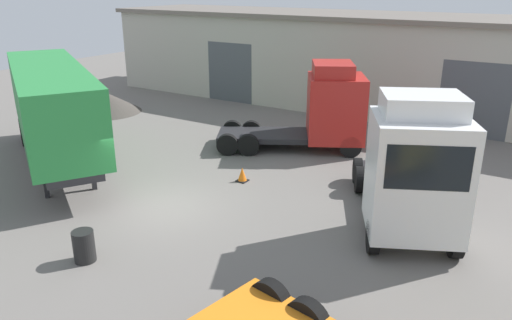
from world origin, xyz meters
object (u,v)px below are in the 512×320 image
oil_drum (84,246)px  container_trailer_green (52,104)px  traffic_cone (242,175)px  gravel_pile (104,102)px  tractor_unit_white (413,172)px  tractor_unit_red (324,109)px

oil_drum → container_trailer_green: bearing=146.9°
container_trailer_green → oil_drum: bearing=-2.1°
container_trailer_green → traffic_cone: (7.25, 2.55, -2.32)m
traffic_cone → gravel_pile: bearing=160.0°
tractor_unit_white → gravel_pile: 19.89m
container_trailer_green → traffic_cone: 8.03m
container_trailer_green → traffic_cone: bearing=50.4°
gravel_pile → traffic_cone: gravel_pile is taller
traffic_cone → oil_drum: bearing=-93.6°
gravel_pile → oil_drum: bearing=-43.7°
container_trailer_green → tractor_unit_red: bearing=74.5°
tractor_unit_red → oil_drum: bearing=-125.5°
tractor_unit_white → oil_drum: 9.31m
tractor_unit_white → tractor_unit_red: size_ratio=0.99×
container_trailer_green → oil_drum: 8.40m
container_trailer_green → tractor_unit_red: 11.25m
container_trailer_green → gravel_pile: (-5.28, 7.10, -1.97)m
traffic_cone → tractor_unit_white: bearing=-8.8°
tractor_unit_white → container_trailer_green: size_ratio=0.64×
gravel_pile → oil_drum: gravel_pile is taller
tractor_unit_white → traffic_cone: 6.82m
oil_drum → traffic_cone: (0.44, 6.99, -0.19)m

